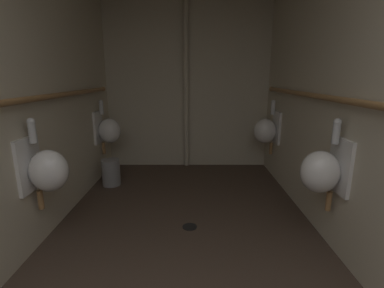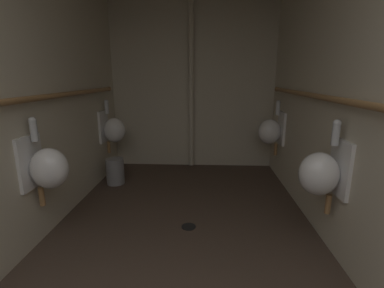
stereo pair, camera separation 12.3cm
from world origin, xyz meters
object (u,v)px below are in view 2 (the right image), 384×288
at_px(urinal_left_far, 113,129).
at_px(urinal_right_far, 271,131).
at_px(urinal_left_mid, 47,167).
at_px(urinal_right_mid, 322,173).
at_px(waste_bin, 115,171).
at_px(standpipe_back_wall, 191,87).
at_px(floor_drain, 189,226).

xyz_separation_m(urinal_left_far, urinal_right_far, (2.19, -0.01, 0.00)).
distance_m(urinal_left_mid, urinal_right_mid, 2.19).
relative_size(urinal_left_mid, waste_bin, 2.18).
bearing_deg(urinal_right_mid, urinal_right_far, 90.00).
relative_size(standpipe_back_wall, waste_bin, 7.14).
bearing_deg(urinal_left_far, floor_drain, -49.84).
xyz_separation_m(urinal_right_mid, floor_drain, (-1.05, 0.33, -0.68)).
bearing_deg(urinal_left_mid, standpipe_back_wall, 63.33).
xyz_separation_m(urinal_right_mid, urinal_right_far, (0.00, 1.67, 0.00)).
relative_size(urinal_right_far, waste_bin, 2.18).
relative_size(urinal_left_far, urinal_right_mid, 1.00).
relative_size(urinal_right_far, floor_drain, 5.39).
xyz_separation_m(urinal_left_far, waste_bin, (0.09, -0.29, -0.52)).
relative_size(urinal_left_mid, floor_drain, 5.39).
bearing_deg(urinal_right_mid, waste_bin, 146.51).
height_order(urinal_right_mid, standpipe_back_wall, standpipe_back_wall).
relative_size(urinal_left_mid, standpipe_back_wall, 0.31).
xyz_separation_m(urinal_right_far, waste_bin, (-2.10, -0.28, -0.52)).
xyz_separation_m(urinal_left_mid, urinal_right_far, (2.19, 1.65, 0.00)).
xyz_separation_m(urinal_left_mid, waste_bin, (0.09, 1.36, -0.52)).
distance_m(urinal_left_far, urinal_right_mid, 2.76).
bearing_deg(urinal_right_mid, floor_drain, 162.62).
bearing_deg(urinal_right_mid, standpipe_back_wall, 117.33).
relative_size(urinal_right_mid, waste_bin, 2.18).
distance_m(urinal_right_mid, waste_bin, 2.57).
bearing_deg(urinal_right_far, standpipe_back_wall, 156.29).
height_order(standpipe_back_wall, floor_drain, standpipe_back_wall).
height_order(urinal_left_far, floor_drain, urinal_left_far).
bearing_deg(urinal_right_far, urinal_left_far, 179.78).
bearing_deg(floor_drain, urinal_right_far, 51.98).
xyz_separation_m(standpipe_back_wall, floor_drain, (0.07, -1.83, -1.26)).
relative_size(urinal_left_far, standpipe_back_wall, 0.31).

